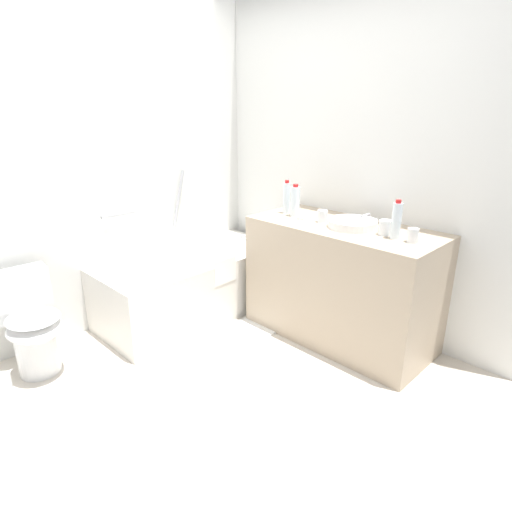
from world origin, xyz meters
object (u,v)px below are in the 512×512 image
(sink_basin, at_px, (353,224))
(bath_mat, at_px, (244,333))
(water_bottle_0, at_px, (396,221))
(water_bottle_2, at_px, (287,198))
(sink_faucet, at_px, (368,218))
(water_bottle_1, at_px, (295,201))
(drinking_glass_2, at_px, (385,228))
(soap_dish, at_px, (304,218))
(drinking_glass_0, at_px, (322,216))
(toilet_paper_roll, at_px, (2,383))
(toilet, at_px, (31,325))
(drinking_glass_1, at_px, (413,235))
(bathtub, at_px, (193,282))

(sink_basin, distance_m, bath_mat, 1.19)
(water_bottle_0, height_order, water_bottle_2, water_bottle_2)
(sink_faucet, height_order, water_bottle_0, water_bottle_0)
(water_bottle_0, distance_m, water_bottle_1, 0.83)
(drinking_glass_2, height_order, soap_dish, drinking_glass_2)
(drinking_glass_0, bearing_deg, water_bottle_1, 90.17)
(toilet_paper_roll, bearing_deg, drinking_glass_2, -34.75)
(toilet, distance_m, sink_basin, 2.25)
(water_bottle_1, relative_size, toilet_paper_roll, 2.24)
(sink_basin, height_order, drinking_glass_2, drinking_glass_2)
(sink_basin, relative_size, water_bottle_1, 1.38)
(water_bottle_0, height_order, toilet_paper_roll, water_bottle_0)
(water_bottle_1, bearing_deg, water_bottle_2, 76.65)
(drinking_glass_0, distance_m, bath_mat, 1.09)
(sink_basin, relative_size, drinking_glass_0, 3.81)
(sink_faucet, xyz_separation_m, bath_mat, (-0.68, 0.60, -0.91))
(drinking_glass_0, bearing_deg, toilet, 150.32)
(toilet, xyz_separation_m, drinking_glass_1, (1.75, -1.69, 0.60))
(sink_basin, relative_size, water_bottle_2, 1.31)
(bathtub, height_order, toilet, bathtub)
(water_bottle_1, height_order, drinking_glass_0, water_bottle_1)
(bathtub, distance_m, drinking_glass_2, 1.64)
(bathtub, bearing_deg, water_bottle_1, -53.51)
(soap_dish, bearing_deg, bath_mat, 154.15)
(sink_faucet, distance_m, water_bottle_2, 0.64)
(water_bottle_0, bearing_deg, water_bottle_2, 88.08)
(bath_mat, bearing_deg, water_bottle_1, -12.90)
(drinking_glass_2, bearing_deg, water_bottle_2, 90.02)
(sink_faucet, xyz_separation_m, water_bottle_0, (-0.24, -0.34, 0.09))
(toilet, bearing_deg, water_bottle_1, 70.18)
(water_bottle_1, bearing_deg, toilet_paper_roll, 161.65)
(bathtub, xyz_separation_m, water_bottle_2, (0.52, -0.56, 0.73))
(sink_faucet, bearing_deg, water_bottle_1, 114.99)
(water_bottle_0, relative_size, drinking_glass_0, 2.82)
(sink_basin, xyz_separation_m, sink_faucet, (0.20, 0.00, 0.00))
(toilet, height_order, drinking_glass_1, drinking_glass_1)
(water_bottle_0, distance_m, drinking_glass_0, 0.58)
(water_bottle_2, xyz_separation_m, bath_mat, (-0.48, -0.00, -1.00))
(drinking_glass_0, distance_m, drinking_glass_2, 0.49)
(toilet, distance_m, water_bottle_0, 2.44)
(bathtub, xyz_separation_m, water_bottle_0, (0.49, -1.50, 0.72))
(toilet, height_order, water_bottle_0, water_bottle_0)
(toilet, height_order, drinking_glass_0, drinking_glass_0)
(bathtub, height_order, water_bottle_0, bathtub)
(water_bottle_0, height_order, bath_mat, water_bottle_0)
(sink_basin, relative_size, toilet_paper_roll, 3.09)
(sink_faucet, bearing_deg, drinking_glass_0, 134.19)
(toilet, xyz_separation_m, water_bottle_0, (1.75, -1.57, 0.67))
(drinking_glass_2, bearing_deg, sink_faucet, 50.70)
(water_bottle_1, xyz_separation_m, drinking_glass_0, (0.00, -0.26, -0.07))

